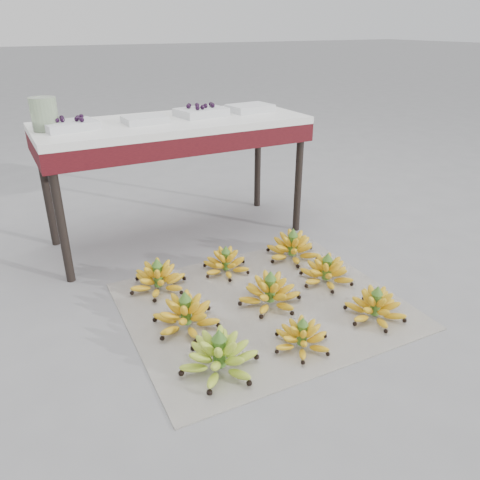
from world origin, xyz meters
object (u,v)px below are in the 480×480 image
tray_far_left (70,125)px  bunch_mid_center (270,293)px  tray_right (201,112)px  glass_jar (44,114)px  bunch_mid_left (186,315)px  bunch_back_right (292,248)px  bunch_back_center (226,263)px  vendor_table (174,134)px  newspaper_mat (263,305)px  tray_far_right (250,108)px  bunch_front_left (219,356)px  bunch_mid_right (326,272)px  bunch_front_center (302,337)px  tray_left (145,120)px  bunch_back_left (158,279)px  bunch_front_right (375,307)px

tray_far_left → bunch_mid_center: bearing=-55.3°
tray_right → glass_jar: size_ratio=1.85×
bunch_mid_left → bunch_mid_center: bearing=3.1°
bunch_back_right → glass_jar: bearing=167.0°
bunch_back_right → glass_jar: (-1.12, 0.60, 0.74)m
bunch_back_center → glass_jar: (-0.71, 0.58, 0.75)m
bunch_mid_left → vendor_table: vendor_table is taller
bunch_mid_center → bunch_back_right: 0.51m
newspaper_mat → tray_far_right: 1.29m
bunch_front_left → glass_jar: 1.50m
bunch_back_center → bunch_mid_right: bearing=-49.1°
bunch_front_center → vendor_table: (-0.03, 1.28, 0.58)m
tray_far_right → bunch_mid_right: bearing=-93.9°
bunch_front_center → tray_left: (-0.20, 1.26, 0.69)m
bunch_mid_right → bunch_back_center: size_ratio=1.19×
bunch_front_left → tray_far_right: tray_far_right is taller
bunch_back_right → glass_jar: 1.47m
bunch_front_center → bunch_front_left: bearing=-177.1°
bunch_front_center → vendor_table: vendor_table is taller
bunch_front_center → vendor_table: bearing=99.9°
bunch_front_center → tray_far_right: 1.55m
vendor_table → bunch_mid_right: bearing=-63.3°
bunch_back_right → bunch_mid_left: bearing=-141.3°
bunch_mid_left → bunch_back_left: bearing=95.7°
bunch_back_center → tray_left: size_ratio=1.26×
tray_right → tray_far_right: size_ratio=1.11×
tray_left → bunch_back_center: bearing=-68.4°
bunch_front_center → tray_right: size_ratio=0.90×
bunch_front_left → bunch_back_right: bearing=54.7°
bunch_front_right → tray_right: (-0.26, 1.29, 0.69)m
bunch_mid_left → tray_left: (0.16, 0.90, 0.67)m
tray_right → tray_far_left: bearing=-177.0°
vendor_table → bunch_mid_left: bearing=-109.8°
bunch_front_right → tray_far_right: size_ratio=1.11×
bunch_front_right → bunch_back_left: bunch_back_left is taller
tray_left → tray_far_right: (0.68, 0.05, 0.00)m
newspaper_mat → bunch_mid_center: 0.07m
bunch_front_center → bunch_mid_left: bearing=143.9°
tray_far_right → newspaper_mat: bearing=-115.5°
bunch_back_right → bunch_back_left: bearing=-166.6°
newspaper_mat → bunch_back_center: bearing=91.8°
newspaper_mat → bunch_mid_left: 0.39m
bunch_mid_left → bunch_back_right: bunch_back_right is taller
bunch_front_left → bunch_front_center: (0.36, -0.04, -0.01)m
bunch_mid_right → tray_far_right: (0.06, 0.92, 0.68)m
newspaper_mat → bunch_front_left: bearing=-140.6°
vendor_table → tray_far_right: size_ratio=5.55×
bunch_mid_left → bunch_front_left: bearing=-83.3°
bunch_front_left → bunch_mid_center: 0.51m
bunch_back_left → glass_jar: glass_jar is taller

